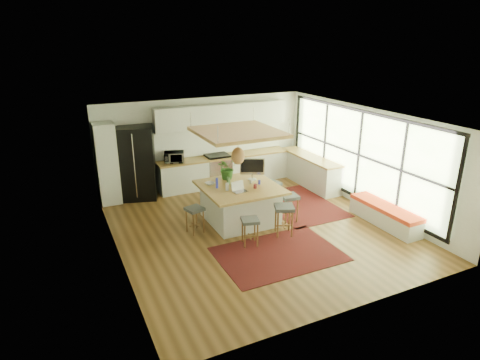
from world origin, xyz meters
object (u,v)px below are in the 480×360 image
fridge (136,167)px  laptop (240,187)px  island (240,203)px  stool_near_right (284,221)px  stool_right_front (289,208)px  stool_right_back (272,193)px  microwave (174,156)px  stool_left_side (195,218)px  island_plant (227,170)px  stool_near_left (250,230)px  monitor (252,170)px

fridge → laptop: 3.53m
island → stool_near_right: size_ratio=2.55×
stool_right_front → stool_right_back: stool_right_front is taller
stool_near_right → microwave: microwave is taller
laptop → stool_right_back: bearing=24.7°
fridge → microwave: bearing=15.9°
stool_right_front → stool_left_side: (-2.35, 0.40, 0.00)m
island → island_plant: size_ratio=3.14×
fridge → island: 3.35m
stool_near_left → monitor: monitor is taller
stool_near_left → laptop: size_ratio=1.77×
stool_right_back → stool_left_side: size_ratio=1.06×
island_plant → stool_right_back: bearing=-5.8°
fridge → laptop: bearing=-42.8°
monitor → microwave: bearing=146.2°
fridge → island: size_ratio=1.13×
stool_right_front → island_plant: size_ratio=1.18×
island → laptop: laptop is taller
fridge → stool_near_left: 4.27m
island → microwave: bearing=108.0°
fridge → stool_right_front: size_ratio=3.02×
stool_near_right → stool_left_side: stool_near_right is taller
island → microwave: size_ratio=3.29×
island → stool_left_side: (-1.24, -0.14, -0.11)m
microwave → island: bearing=-54.7°
stool_near_left → island_plant: bearing=81.4°
monitor → microwave: size_ratio=1.12×
fridge → stool_near_right: size_ratio=2.88×
fridge → stool_near_right: bearing=-39.7°
stool_near_right → island_plant: island_plant is taller
fridge → stool_near_left: fridge is taller
stool_left_side → stool_right_front: bearing=-9.6°
stool_right_back → stool_left_side: 2.54m
stool_right_back → monitor: (-0.74, -0.23, 0.83)m
stool_left_side → island_plant: island_plant is taller
stool_near_right → island_plant: 2.05m
fridge → stool_near_left: (1.64, -3.91, -0.57)m
fridge → stool_right_back: 3.90m
stool_right_back → island_plant: size_ratio=1.14×
fridge → microwave: fridge is taller
laptop → island_plant: bearing=76.7°
fridge → stool_left_side: fridge is taller
stool_near_left → monitor: size_ratio=1.00×
fridge → stool_right_front: (3.09, -3.20, -0.57)m
island → microwave: (-0.86, 2.66, 0.65)m
stool_left_side → laptop: 1.30m
island → laptop: (-0.16, -0.36, 0.58)m
stool_left_side → microwave: microwave is taller
fridge → monitor: bearing=-28.0°
stool_right_front → fridge: bearing=134.0°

